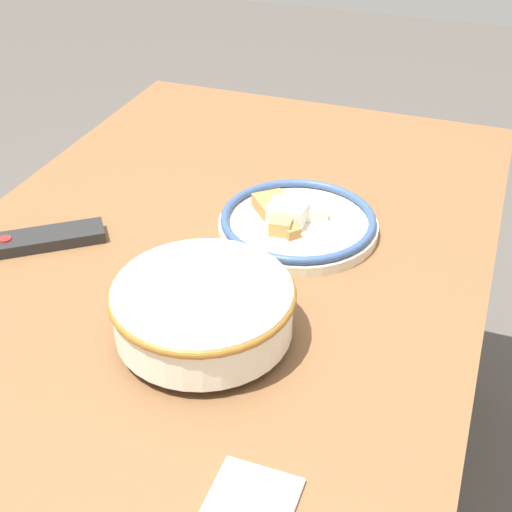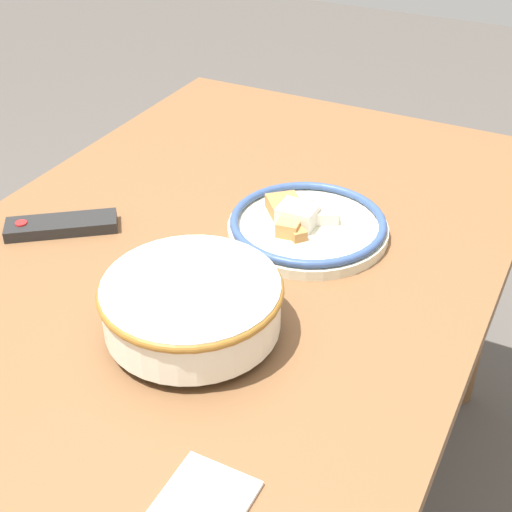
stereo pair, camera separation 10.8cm
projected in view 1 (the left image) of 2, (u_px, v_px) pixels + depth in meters
name	position (u px, v px, depth m)	size (l,w,h in m)	color
dining_table	(210.00, 298.00, 1.19)	(1.37, 0.87, 0.71)	brown
noodle_bowl	(203.00, 309.00, 0.96)	(0.25, 0.25, 0.09)	silver
food_plate	(297.00, 222.00, 1.21)	(0.27, 0.27, 0.05)	beige
tv_remote	(47.00, 239.00, 1.18)	(0.16, 0.18, 0.02)	black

